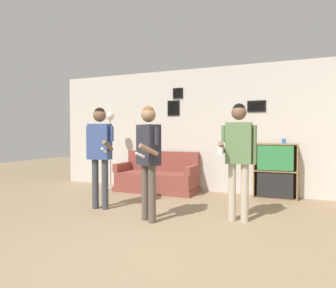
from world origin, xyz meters
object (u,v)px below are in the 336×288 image
(couch, at_px, (158,178))
(person_player_foreground_center, at_px, (148,151))
(person_player_foreground_left, at_px, (100,147))
(floor_lamp, at_px, (110,135))
(drinking_cup, at_px, (284,141))
(bookshelf, at_px, (275,171))
(person_watcher_holding_cup, at_px, (239,149))

(couch, distance_m, person_player_foreground_center, 2.39)
(person_player_foreground_left, bearing_deg, floor_lamp, 118.12)
(couch, distance_m, drinking_cup, 2.72)
(bookshelf, height_order, person_player_foreground_left, person_player_foreground_left)
(floor_lamp, height_order, person_player_foreground_center, floor_lamp)
(person_player_foreground_center, relative_size, person_watcher_holding_cup, 0.98)
(person_player_foreground_center, bearing_deg, drinking_cup, 52.74)
(person_player_foreground_left, bearing_deg, person_player_foreground_center, -16.96)
(person_player_foreground_center, bearing_deg, couch, 111.16)
(bookshelf, relative_size, person_player_foreground_center, 0.65)
(bookshelf, xyz_separation_m, person_watcher_holding_cup, (-0.42, -1.83, 0.51))
(bookshelf, bearing_deg, floor_lamp, -174.70)
(person_player_foreground_center, distance_m, drinking_cup, 2.92)
(person_player_foreground_left, height_order, person_player_foreground_center, person_player_foreground_left)
(couch, bearing_deg, bookshelf, 4.65)
(floor_lamp, height_order, person_player_foreground_left, floor_lamp)
(person_player_foreground_center, height_order, drinking_cup, person_player_foreground_center)
(floor_lamp, bearing_deg, drinking_cup, 5.10)
(person_watcher_holding_cup, relative_size, drinking_cup, 17.71)
(couch, xyz_separation_m, drinking_cup, (2.58, 0.20, 0.83))
(bookshelf, relative_size, person_watcher_holding_cup, 0.63)
(couch, height_order, person_watcher_holding_cup, person_watcher_holding_cup)
(person_player_foreground_left, xyz_separation_m, person_player_foreground_center, (1.06, -0.32, -0.03))
(person_player_foreground_left, height_order, drinking_cup, person_player_foreground_left)
(person_player_foreground_left, distance_m, person_player_foreground_center, 1.11)
(floor_lamp, bearing_deg, person_player_foreground_left, -61.88)
(person_watcher_holding_cup, bearing_deg, floor_lamp, 154.62)
(person_player_foreground_left, relative_size, person_watcher_holding_cup, 1.00)
(bookshelf, bearing_deg, drinking_cup, 0.27)
(bookshelf, height_order, person_player_foreground_center, person_player_foreground_center)
(bookshelf, height_order, drinking_cup, drinking_cup)
(couch, xyz_separation_m, person_player_foreground_left, (-0.24, -1.80, 0.76))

